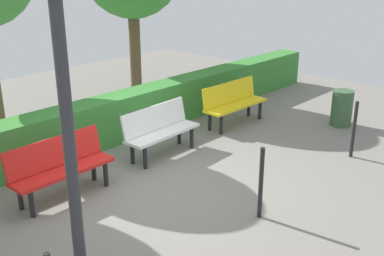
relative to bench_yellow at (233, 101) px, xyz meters
name	(u,v)px	position (x,y,z in m)	size (l,w,h in m)	color
ground_plane	(158,190)	(3.08, 1.01, -0.48)	(16.00, 16.00, 0.00)	gray
bench_yellow	(233,101)	(0.00, 0.00, 0.00)	(1.56, 0.49, 0.86)	yellow
bench_white	(160,129)	(2.13, 0.06, 0.00)	(1.49, 0.53, 0.86)	white
bench_red	(60,165)	(4.13, 0.12, 0.00)	(1.53, 0.48, 0.86)	red
hedge_row	(120,117)	(2.09, -1.06, -0.06)	(11.86, 0.56, 0.85)	#387F33
railing_post_near	(354,130)	(-0.05, 2.56, 0.02)	(0.06, 0.06, 1.00)	black
railing_post_mid	(261,183)	(2.69, 2.56, 0.02)	(0.06, 0.06, 1.00)	black
lamp_post	(62,72)	(5.17, 2.12, 1.86)	(0.36, 0.36, 3.30)	#2D2D33
trash_bin	(342,108)	(-1.43, 1.68, -0.12)	(0.42, 0.42, 0.73)	#385938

